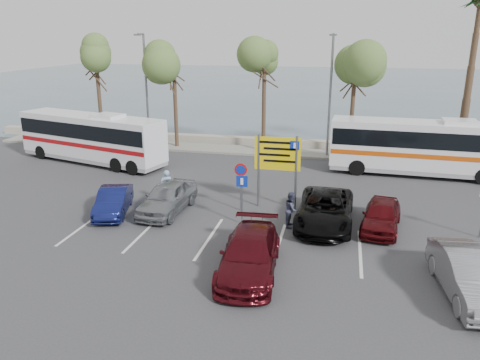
% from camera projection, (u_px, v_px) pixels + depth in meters
% --- Properties ---
extents(ground, '(120.00, 120.00, 0.00)m').
position_uv_depth(ground, '(243.00, 231.00, 20.13)').
color(ground, '#373639').
rests_on(ground, ground).
extents(kerb_strip, '(44.00, 2.40, 0.15)m').
position_uv_depth(kerb_strip, '(284.00, 152.00, 33.15)').
color(kerb_strip, gray).
rests_on(kerb_strip, ground).
extents(seawall, '(48.00, 0.80, 0.60)m').
position_uv_depth(seawall, '(287.00, 143.00, 34.94)').
color(seawall, gray).
rests_on(seawall, ground).
extents(sea, '(140.00, 140.00, 0.00)m').
position_uv_depth(sea, '(320.00, 86.00, 76.03)').
color(sea, '#3B545F').
rests_on(sea, ground).
extents(tree_far_left, '(3.20, 3.20, 7.60)m').
position_uv_depth(tree_far_left, '(96.00, 59.00, 34.15)').
color(tree_far_left, '#382619').
rests_on(tree_far_left, kerb_strip).
extents(tree_left, '(3.20, 3.20, 7.20)m').
position_uv_depth(tree_left, '(174.00, 65.00, 33.02)').
color(tree_left, '#382619').
rests_on(tree_left, kerb_strip).
extents(tree_mid, '(3.20, 3.20, 8.00)m').
position_uv_depth(tree_mid, '(265.00, 56.00, 31.49)').
color(tree_mid, '#382619').
rests_on(tree_mid, kerb_strip).
extents(tree_right, '(3.20, 3.20, 7.40)m').
position_uv_depth(tree_right, '(355.00, 65.00, 30.40)').
color(tree_right, '#382619').
rests_on(tree_right, kerb_strip).
extents(street_lamp_left, '(0.45, 1.15, 8.01)m').
position_uv_depth(street_lamp_left, '(146.00, 85.00, 33.40)').
color(street_lamp_left, slate).
rests_on(street_lamp_left, kerb_strip).
extents(street_lamp_right, '(0.45, 1.15, 8.01)m').
position_uv_depth(street_lamp_right, '(330.00, 90.00, 30.73)').
color(street_lamp_right, slate).
rests_on(street_lamp_right, kerb_strip).
extents(direction_sign, '(2.20, 0.12, 3.60)m').
position_uv_depth(direction_sign, '(277.00, 159.00, 22.17)').
color(direction_sign, slate).
rests_on(direction_sign, ground).
extents(sign_no_stop, '(0.60, 0.08, 2.35)m').
position_uv_depth(sign_no_stop, '(241.00, 179.00, 22.00)').
color(sign_no_stop, slate).
rests_on(sign_no_stop, ground).
extents(sign_parking, '(0.50, 0.07, 2.25)m').
position_uv_depth(sign_parking, '(242.00, 193.00, 20.47)').
color(sign_parking, slate).
rests_on(sign_parking, ground).
extents(lane_markings, '(12.02, 4.20, 0.01)m').
position_uv_depth(lane_markings, '(211.00, 238.00, 19.43)').
color(lane_markings, silver).
rests_on(lane_markings, ground).
extents(coach_bus_left, '(10.84, 5.08, 3.31)m').
position_uv_depth(coach_bus_left, '(92.00, 139.00, 30.45)').
color(coach_bus_left, silver).
rests_on(coach_bus_left, ground).
extents(coach_bus_right, '(11.10, 2.89, 3.43)m').
position_uv_depth(coach_bus_right, '(426.00, 149.00, 27.62)').
color(coach_bus_right, silver).
rests_on(coach_bus_right, ground).
extents(car_silver_a, '(1.99, 4.38, 1.46)m').
position_uv_depth(car_silver_a, '(167.00, 197.00, 22.12)').
color(car_silver_a, gray).
rests_on(car_silver_a, ground).
extents(car_blue, '(2.26, 3.91, 1.22)m').
position_uv_depth(car_blue, '(113.00, 201.00, 21.93)').
color(car_blue, '#10174E').
rests_on(car_blue, ground).
extents(car_maroon, '(2.28, 4.95, 1.40)m').
position_uv_depth(car_maroon, '(249.00, 254.00, 16.45)').
color(car_maroon, '#4A0C13').
rests_on(car_maroon, ground).
extents(car_red, '(2.08, 3.98, 1.29)m').
position_uv_depth(car_red, '(381.00, 215.00, 20.14)').
color(car_red, '#4C0A0E').
rests_on(car_red, ground).
extents(suv_black, '(2.49, 5.20, 1.43)m').
position_uv_depth(suv_black, '(325.00, 209.00, 20.61)').
color(suv_black, black).
rests_on(suv_black, ground).
extents(car_silver_b, '(2.05, 4.64, 1.48)m').
position_uv_depth(car_silver_b, '(470.00, 275.00, 14.96)').
color(car_silver_b, gray).
rests_on(car_silver_b, ground).
extents(pedestrian_near, '(0.74, 0.66, 1.71)m').
position_uv_depth(pedestrian_near, '(167.00, 187.00, 23.26)').
color(pedestrian_near, '#88A6C6').
rests_on(pedestrian_near, ground).
extents(pedestrian_far, '(0.63, 0.79, 1.58)m').
position_uv_depth(pedestrian_far, '(292.00, 209.00, 20.41)').
color(pedestrian_far, '#353850').
rests_on(pedestrian_far, ground).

